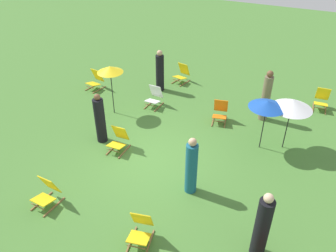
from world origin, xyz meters
TOP-DOWN VIEW (x-y plane):
  - ground_plane at (0.00, 0.00)m, footprint 40.00×40.00m
  - deckchair_1 at (4.40, 5.42)m, footprint 0.51×0.78m
  - deckchair_2 at (1.14, -2.75)m, footprint 0.62×0.84m
  - deckchair_3 at (-1.16, 0.01)m, footprint 0.49×0.77m
  - deckchair_4 at (-4.26, 3.21)m, footprint 0.60×0.83m
  - deckchair_5 at (-1.24, 5.29)m, footprint 0.64×0.85m
  - deckchair_6 at (-1.60, -2.74)m, footprint 0.52×0.79m
  - deckchair_7 at (-1.39, 2.96)m, footprint 0.50×0.77m
  - deckchair_8 at (1.22, 2.96)m, footprint 0.62×0.84m
  - umbrella_0 at (3.53, 2.33)m, footprint 1.23×1.23m
  - umbrella_1 at (2.86, 2.00)m, footprint 1.09×1.09m
  - umbrella_2 at (-2.52, 1.86)m, footprint 0.91×0.91m
  - person_0 at (-1.77, 4.24)m, footprint 0.47×0.47m
  - person_1 at (1.57, -0.73)m, footprint 0.44×0.44m
  - person_2 at (-1.92, 0.20)m, footprint 0.48×0.48m
  - person_3 at (3.66, -1.94)m, footprint 0.45×0.45m
  - person_4 at (2.58, 3.76)m, footprint 0.41×0.41m

SIDE VIEW (x-z plane):
  - ground_plane at x=0.00m, z-range 0.00..0.00m
  - deckchair_1 at x=4.40m, z-range -0.05..0.79m
  - deckchair_2 at x=1.14m, z-range -0.05..0.79m
  - deckchair_3 at x=-1.16m, z-range -0.05..0.79m
  - deckchair_4 at x=-4.26m, z-range -0.05..0.79m
  - deckchair_5 at x=-1.24m, z-range -0.05..0.79m
  - deckchair_6 at x=-1.60m, z-range -0.05..0.79m
  - deckchair_7 at x=-1.39m, z-range -0.05..0.79m
  - deckchair_8 at x=1.22m, z-range -0.05..0.79m
  - person_2 at x=-1.92m, z-range -0.06..1.67m
  - person_0 at x=-1.77m, z-range -0.05..1.67m
  - person_1 at x=1.57m, z-range -0.05..1.69m
  - person_3 at x=3.66m, z-range -0.06..1.76m
  - person_4 at x=2.58m, z-range -0.04..1.84m
  - umbrella_1 at x=2.86m, z-range 0.74..2.43m
  - umbrella_0 at x=3.53m, z-range 0.72..2.46m
  - umbrella_2 at x=-2.52m, z-range 0.81..2.67m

